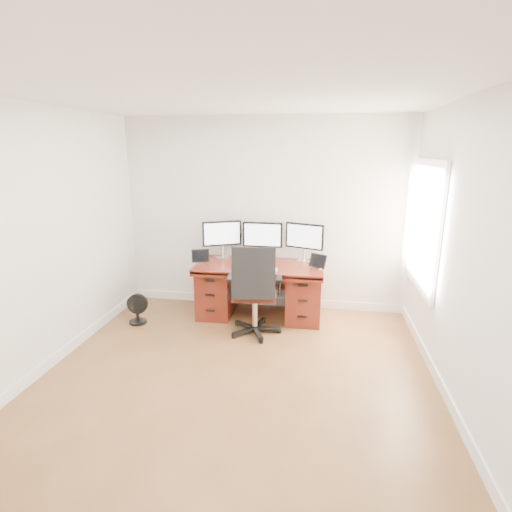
# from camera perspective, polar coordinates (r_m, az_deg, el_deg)

# --- Properties ---
(ground) EXTENTS (4.50, 4.50, 0.00)m
(ground) POSITION_cam_1_polar(r_m,az_deg,el_deg) (4.06, -3.57, -18.69)
(ground) COLOR brown
(ground) RESTS_ON ground
(back_wall) EXTENTS (4.00, 0.10, 2.70)m
(back_wall) POSITION_cam_1_polar(r_m,az_deg,el_deg) (5.67, 1.22, 5.86)
(back_wall) COLOR silver
(back_wall) RESTS_ON ground
(right_wall) EXTENTS (0.10, 4.50, 2.70)m
(right_wall) POSITION_cam_1_polar(r_m,az_deg,el_deg) (3.72, 28.05, -0.75)
(right_wall) COLOR silver
(right_wall) RESTS_ON ground
(desk) EXTENTS (1.70, 0.80, 0.75)m
(desk) POSITION_cam_1_polar(r_m,az_deg,el_deg) (5.50, 0.55, -4.64)
(desk) COLOR #5C1C12
(desk) RESTS_ON ground
(office_chair) EXTENTS (0.69, 0.68, 1.17)m
(office_chair) POSITION_cam_1_polar(r_m,az_deg,el_deg) (4.96, -0.21, -7.12)
(office_chair) COLOR black
(office_chair) RESTS_ON ground
(floor_fan) EXTENTS (0.28, 0.23, 0.40)m
(floor_fan) POSITION_cam_1_polar(r_m,az_deg,el_deg) (5.57, -16.62, -7.30)
(floor_fan) COLOR black
(floor_fan) RESTS_ON ground
(monitor_left) EXTENTS (0.51, 0.27, 0.53)m
(monitor_left) POSITION_cam_1_polar(r_m,az_deg,el_deg) (5.65, -4.89, 3.05)
(monitor_left) COLOR silver
(monitor_left) RESTS_ON desk
(monitor_center) EXTENTS (0.55, 0.14, 0.53)m
(monitor_center) POSITION_cam_1_polar(r_m,az_deg,el_deg) (5.54, 0.94, 2.86)
(monitor_center) COLOR silver
(monitor_center) RESTS_ON desk
(monitor_right) EXTENTS (0.53, 0.23, 0.53)m
(monitor_right) POSITION_cam_1_polar(r_m,az_deg,el_deg) (5.49, 6.94, 2.64)
(monitor_right) COLOR silver
(monitor_right) RESTS_ON desk
(tablet_left) EXTENTS (0.25, 0.14, 0.19)m
(tablet_left) POSITION_cam_1_polar(r_m,az_deg,el_deg) (5.47, -7.95, -0.14)
(tablet_left) COLOR silver
(tablet_left) RESTS_ON desk
(tablet_right) EXTENTS (0.24, 0.19, 0.19)m
(tablet_right) POSITION_cam_1_polar(r_m,az_deg,el_deg) (5.24, 8.82, -0.86)
(tablet_right) COLOR silver
(tablet_right) RESTS_ON desk
(keyboard) EXTENTS (0.33, 0.23, 0.01)m
(keyboard) POSITION_cam_1_polar(r_m,az_deg,el_deg) (5.24, 0.21, -1.56)
(keyboard) COLOR silver
(keyboard) RESTS_ON desk
(trackpad) EXTENTS (0.16, 0.16, 0.01)m
(trackpad) POSITION_cam_1_polar(r_m,az_deg,el_deg) (5.13, 2.26, -1.95)
(trackpad) COLOR silver
(trackpad) RESTS_ON desk
(drawing_tablet) EXTENTS (0.26, 0.21, 0.01)m
(drawing_tablet) POSITION_cam_1_polar(r_m,az_deg,el_deg) (5.27, -2.36, -1.49)
(drawing_tablet) COLOR black
(drawing_tablet) RESTS_ON desk
(phone) EXTENTS (0.13, 0.07, 0.01)m
(phone) POSITION_cam_1_polar(r_m,az_deg,el_deg) (5.38, 0.56, -1.14)
(phone) COLOR black
(phone) RESTS_ON desk
(figurine_purple) EXTENTS (0.03, 0.03, 0.08)m
(figurine_purple) POSITION_cam_1_polar(r_m,az_deg,el_deg) (5.55, -2.78, -0.24)
(figurine_purple) COLOR #7A58CA
(figurine_purple) RESTS_ON desk
(figurine_orange) EXTENTS (0.03, 0.03, 0.08)m
(figurine_orange) POSITION_cam_1_polar(r_m,az_deg,el_deg) (5.53, -1.66, -0.29)
(figurine_orange) COLOR #F7693D
(figurine_orange) RESTS_ON desk
(figurine_brown) EXTENTS (0.03, 0.03, 0.08)m
(figurine_brown) POSITION_cam_1_polar(r_m,az_deg,el_deg) (5.52, -0.74, -0.33)
(figurine_brown) COLOR #885F45
(figurine_brown) RESTS_ON desk
(figurine_pink) EXTENTS (0.03, 0.03, 0.08)m
(figurine_pink) POSITION_cam_1_polar(r_m,az_deg,el_deg) (5.48, 1.86, -0.44)
(figurine_pink) COLOR pink
(figurine_pink) RESTS_ON desk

